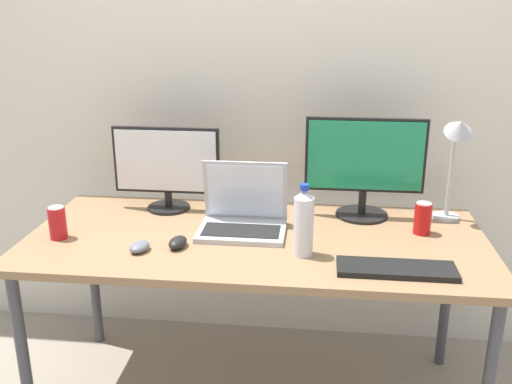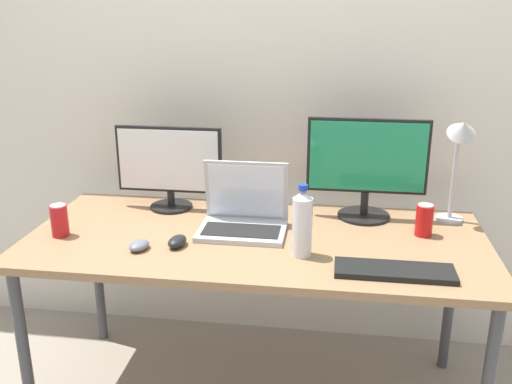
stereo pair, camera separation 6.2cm
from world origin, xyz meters
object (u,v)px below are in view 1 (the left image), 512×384
work_desk (256,250)px  mouse_by_laptop (140,247)px  laptop_silver (243,215)px  desk_lamp (456,148)px  water_bottle (304,223)px  monitor_center (365,164)px  soda_can_near_keyboard (423,218)px  keyboard_main (396,269)px  monitor_left (167,166)px  soda_can_by_laptop (58,223)px  mouse_by_keyboard (178,242)px

work_desk → mouse_by_laptop: mouse_by_laptop is taller
work_desk → mouse_by_laptop: size_ratio=19.55×
laptop_silver → mouse_by_laptop: (-0.35, -0.25, -0.04)m
laptop_silver → desk_lamp: desk_lamp is taller
work_desk → water_bottle: 0.30m
work_desk → monitor_center: size_ratio=3.61×
monitor_center → soda_can_near_keyboard: bearing=-36.9°
laptop_silver → desk_lamp: (0.82, 0.18, 0.25)m
soda_can_near_keyboard → work_desk: bearing=-170.9°
keyboard_main → desk_lamp: desk_lamp is taller
water_bottle → monitor_center: bearing=60.8°
monitor_left → monitor_center: 0.83m
keyboard_main → soda_can_by_laptop: (-1.25, 0.15, 0.05)m
keyboard_main → mouse_by_keyboard: mouse_by_keyboard is taller
laptop_silver → desk_lamp: size_ratio=0.74×
keyboard_main → soda_can_near_keyboard: bearing=68.8°
work_desk → laptop_silver: bearing=132.5°
mouse_by_keyboard → water_bottle: 0.47m
desk_lamp → monitor_center: bearing=175.0°
monitor_left → desk_lamp: size_ratio=1.00×
keyboard_main → soda_can_by_laptop: size_ratio=3.14×
soda_can_near_keyboard → mouse_by_keyboard: bearing=-165.3°
monitor_left → mouse_by_laptop: (0.01, -0.45, -0.18)m
work_desk → desk_lamp: size_ratio=3.86×
laptop_silver → water_bottle: 0.33m
monitor_left → keyboard_main: 1.06m
work_desk → mouse_by_laptop: bearing=-155.2°
water_bottle → laptop_silver: bearing=139.0°
work_desk → desk_lamp: bearing=17.3°
monitor_left → keyboard_main: bearing=-29.2°
work_desk → mouse_by_laptop: 0.45m
desk_lamp → monitor_left: bearing=178.8°
laptop_silver → soda_can_near_keyboard: (0.70, 0.04, 0.00)m
work_desk → monitor_center: bearing=32.7°
mouse_by_laptop → soda_can_by_laptop: size_ratio=0.72×
laptop_silver → mouse_by_keyboard: size_ratio=3.44×
mouse_by_laptop → desk_lamp: size_ratio=0.20×
mouse_by_keyboard → soda_can_near_keyboard: bearing=24.0°
laptop_silver → mouse_by_laptop: laptop_silver is taller
desk_lamp → soda_can_near_keyboard: bearing=-133.3°
monitor_left → soda_can_near_keyboard: bearing=-8.6°
mouse_by_keyboard → mouse_by_laptop: 0.14m
soda_can_by_laptop → desk_lamp: bearing=12.7°
work_desk → monitor_left: monitor_left is taller
soda_can_near_keyboard → soda_can_by_laptop: 1.40m
keyboard_main → mouse_by_keyboard: 0.78m
keyboard_main → desk_lamp: (0.27, 0.49, 0.30)m
water_bottle → soda_can_near_keyboard: bearing=28.9°
monitor_center → water_bottle: size_ratio=1.85×
monitor_left → soda_can_by_laptop: 0.51m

